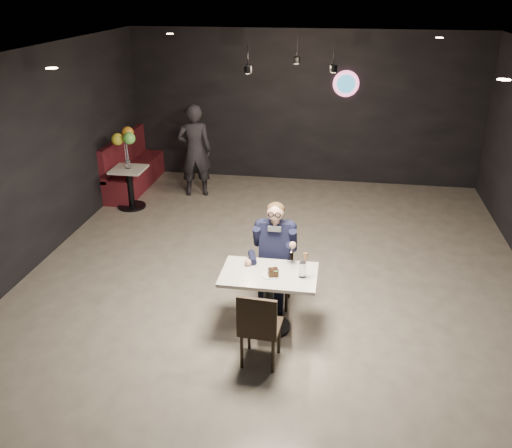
% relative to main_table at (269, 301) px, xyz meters
% --- Properties ---
extents(floor, '(9.00, 9.00, 0.00)m').
position_rel_main_table_xyz_m(floor, '(-0.06, 0.91, -0.38)').
color(floor, gray).
rests_on(floor, ground).
extents(wall_sign, '(0.50, 0.06, 0.50)m').
position_rel_main_table_xyz_m(wall_sign, '(0.74, 5.38, 1.62)').
color(wall_sign, pink).
rests_on(wall_sign, floor).
extents(pendant_lights, '(1.40, 1.20, 0.36)m').
position_rel_main_table_xyz_m(pendant_lights, '(-0.06, 2.91, 2.51)').
color(pendant_lights, black).
rests_on(pendant_lights, floor).
extents(main_table, '(1.10, 0.70, 0.75)m').
position_rel_main_table_xyz_m(main_table, '(0.00, 0.00, 0.00)').
color(main_table, silver).
rests_on(main_table, floor).
extents(chair_far, '(0.42, 0.46, 0.92)m').
position_rel_main_table_xyz_m(chair_far, '(-0.00, 0.55, 0.09)').
color(chair_far, black).
rests_on(chair_far, floor).
extents(chair_near, '(0.45, 0.49, 0.92)m').
position_rel_main_table_xyz_m(chair_near, '(-0.00, -0.62, 0.09)').
color(chair_near, black).
rests_on(chair_near, floor).
extents(seated_man, '(0.60, 0.80, 1.44)m').
position_rel_main_table_xyz_m(seated_man, '(0.00, 0.55, 0.34)').
color(seated_man, black).
rests_on(seated_man, floor).
extents(dessert_plate, '(0.20, 0.20, 0.01)m').
position_rel_main_table_xyz_m(dessert_plate, '(0.02, -0.06, 0.38)').
color(dessert_plate, white).
rests_on(dessert_plate, main_table).
extents(cake_slice, '(0.13, 0.12, 0.08)m').
position_rel_main_table_xyz_m(cake_slice, '(0.06, -0.07, 0.43)').
color(cake_slice, black).
rests_on(cake_slice, dessert_plate).
extents(mint_leaf, '(0.06, 0.04, 0.01)m').
position_rel_main_table_xyz_m(mint_leaf, '(0.08, -0.10, 0.47)').
color(mint_leaf, green).
rests_on(mint_leaf, cake_slice).
extents(sundae_glass, '(0.08, 0.08, 0.18)m').
position_rel_main_table_xyz_m(sundae_glass, '(0.38, -0.03, 0.47)').
color(sundae_glass, silver).
rests_on(sundae_glass, main_table).
extents(wafer_cone, '(0.07, 0.07, 0.12)m').
position_rel_main_table_xyz_m(wafer_cone, '(0.41, -0.03, 0.62)').
color(wafer_cone, tan).
rests_on(wafer_cone, sundae_glass).
extents(booth_bench, '(0.52, 2.10, 1.05)m').
position_rel_main_table_xyz_m(booth_bench, '(-3.31, 4.36, 0.15)').
color(booth_bench, '#450E19').
rests_on(booth_bench, floor).
extents(side_table, '(0.58, 0.58, 0.72)m').
position_rel_main_table_xyz_m(side_table, '(-3.01, 3.36, -0.02)').
color(side_table, silver).
rests_on(side_table, floor).
extents(balloon_vase, '(0.09, 0.09, 0.14)m').
position_rel_main_table_xyz_m(balloon_vase, '(-3.01, 3.36, 0.45)').
color(balloon_vase, silver).
rests_on(balloon_vase, side_table).
extents(balloon_bunch, '(0.39, 0.39, 0.64)m').
position_rel_main_table_xyz_m(balloon_bunch, '(-3.01, 3.36, 0.85)').
color(balloon_bunch, yellow).
rests_on(balloon_bunch, balloon_vase).
extents(passerby, '(0.73, 0.57, 1.77)m').
position_rel_main_table_xyz_m(passerby, '(-2.00, 4.19, 0.51)').
color(passerby, black).
rests_on(passerby, floor).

